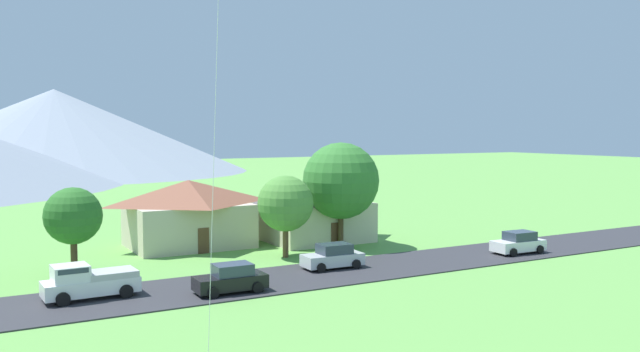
{
  "coord_description": "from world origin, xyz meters",
  "views": [
    {
      "loc": [
        -12.23,
        -7.59,
        9.59
      ],
      "look_at": [
        1.67,
        17.06,
        7.61
      ],
      "focal_mm": 37.0,
      "sensor_mm": 36.0,
      "label": 1
    }
  ],
  "objects_px": {
    "parked_car_white_east_end": "(518,243)",
    "house_left_center": "(189,212)",
    "house_right_center": "(313,209)",
    "tree_center": "(285,204)",
    "tree_near_left": "(73,216)",
    "parked_car_silver_west_end": "(333,257)",
    "pickup_truck_white_west_side": "(88,281)",
    "tree_right_of_center": "(341,181)",
    "parked_car_black_mid_east": "(231,279)"
  },
  "relations": [
    {
      "from": "tree_right_of_center",
      "to": "parked_car_silver_west_end",
      "type": "bearing_deg",
      "value": -124.77
    },
    {
      "from": "tree_near_left",
      "to": "pickup_truck_white_west_side",
      "type": "xyz_separation_m",
      "value": [
        -0.37,
        -7.15,
        -2.86
      ]
    },
    {
      "from": "tree_right_of_center",
      "to": "parked_car_white_east_end",
      "type": "distance_m",
      "value": 14.74
    },
    {
      "from": "house_right_center",
      "to": "parked_car_silver_west_end",
      "type": "xyz_separation_m",
      "value": [
        -4.67,
        -11.35,
        -1.84
      ]
    },
    {
      "from": "tree_right_of_center",
      "to": "parked_car_black_mid_east",
      "type": "height_order",
      "value": "tree_right_of_center"
    },
    {
      "from": "parked_car_white_east_end",
      "to": "house_left_center",
      "type": "bearing_deg",
      "value": 143.34
    },
    {
      "from": "tree_near_left",
      "to": "house_left_center",
      "type": "bearing_deg",
      "value": 33.34
    },
    {
      "from": "house_left_center",
      "to": "tree_near_left",
      "type": "xyz_separation_m",
      "value": [
        -10.02,
        -6.59,
        1.07
      ]
    },
    {
      "from": "parked_car_white_east_end",
      "to": "parked_car_silver_west_end",
      "type": "bearing_deg",
      "value": 171.58
    },
    {
      "from": "parked_car_silver_west_end",
      "to": "pickup_truck_white_west_side",
      "type": "distance_m",
      "value": 16.23
    },
    {
      "from": "parked_car_black_mid_east",
      "to": "tree_near_left",
      "type": "bearing_deg",
      "value": 126.22
    },
    {
      "from": "tree_center",
      "to": "parked_car_black_mid_east",
      "type": "bearing_deg",
      "value": -132.86
    },
    {
      "from": "tree_center",
      "to": "house_right_center",
      "type": "bearing_deg",
      "value": 46.5
    },
    {
      "from": "tree_center",
      "to": "parked_car_white_east_end",
      "type": "relative_size",
      "value": 1.45
    },
    {
      "from": "parked_car_black_mid_east",
      "to": "pickup_truck_white_west_side",
      "type": "distance_m",
      "value": 8.0
    },
    {
      "from": "tree_right_of_center",
      "to": "tree_near_left",
      "type": "bearing_deg",
      "value": -179.32
    },
    {
      "from": "tree_center",
      "to": "parked_car_black_mid_east",
      "type": "xyz_separation_m",
      "value": [
        -7.72,
        -8.32,
        -3.2
      ]
    },
    {
      "from": "house_left_center",
      "to": "parked_car_black_mid_east",
      "type": "bearing_deg",
      "value": -99.84
    },
    {
      "from": "house_left_center",
      "to": "parked_car_black_mid_east",
      "type": "relative_size",
      "value": 2.38
    },
    {
      "from": "tree_center",
      "to": "parked_car_silver_west_end",
      "type": "xyz_separation_m",
      "value": [
        0.95,
        -5.43,
        -3.2
      ]
    },
    {
      "from": "tree_center",
      "to": "pickup_truck_white_west_side",
      "type": "height_order",
      "value": "tree_center"
    },
    {
      "from": "tree_near_left",
      "to": "parked_car_white_east_end",
      "type": "height_order",
      "value": "tree_near_left"
    },
    {
      "from": "tree_center",
      "to": "pickup_truck_white_west_side",
      "type": "xyz_separation_m",
      "value": [
        -15.27,
        -5.68,
        -3.01
      ]
    },
    {
      "from": "parked_car_white_east_end",
      "to": "pickup_truck_white_west_side",
      "type": "height_order",
      "value": "pickup_truck_white_west_side"
    },
    {
      "from": "tree_near_left",
      "to": "tree_center",
      "type": "xyz_separation_m",
      "value": [
        14.9,
        -1.47,
        0.15
      ]
    },
    {
      "from": "house_right_center",
      "to": "parked_car_silver_west_end",
      "type": "bearing_deg",
      "value": -112.35
    },
    {
      "from": "tree_center",
      "to": "parked_car_silver_west_end",
      "type": "height_order",
      "value": "tree_center"
    },
    {
      "from": "tree_near_left",
      "to": "parked_car_white_east_end",
      "type": "distance_m",
      "value": 32.65
    },
    {
      "from": "parked_car_black_mid_east",
      "to": "parked_car_white_east_end",
      "type": "distance_m",
      "value": 24.02
    },
    {
      "from": "house_right_center",
      "to": "parked_car_black_mid_east",
      "type": "distance_m",
      "value": 19.61
    },
    {
      "from": "house_left_center",
      "to": "pickup_truck_white_west_side",
      "type": "xyz_separation_m",
      "value": [
        -10.39,
        -13.74,
        -1.79
      ]
    },
    {
      "from": "pickup_truck_white_west_side",
      "to": "parked_car_silver_west_end",
      "type": "bearing_deg",
      "value": 0.89
    },
    {
      "from": "tree_right_of_center",
      "to": "parked_car_silver_west_end",
      "type": "xyz_separation_m",
      "value": [
        -4.96,
        -7.14,
        -4.58
      ]
    },
    {
      "from": "house_right_center",
      "to": "pickup_truck_white_west_side",
      "type": "distance_m",
      "value": 23.95
    },
    {
      "from": "parked_car_black_mid_east",
      "to": "parked_car_white_east_end",
      "type": "bearing_deg",
      "value": 1.5
    },
    {
      "from": "tree_center",
      "to": "pickup_truck_white_west_side",
      "type": "bearing_deg",
      "value": -159.61
    },
    {
      "from": "tree_near_left",
      "to": "parked_car_silver_west_end",
      "type": "height_order",
      "value": "tree_near_left"
    },
    {
      "from": "tree_right_of_center",
      "to": "pickup_truck_white_west_side",
      "type": "relative_size",
      "value": 1.63
    },
    {
      "from": "house_right_center",
      "to": "house_left_center",
      "type": "bearing_deg",
      "value": 168.47
    },
    {
      "from": "tree_near_left",
      "to": "tree_center",
      "type": "relative_size",
      "value": 0.94
    },
    {
      "from": "tree_right_of_center",
      "to": "parked_car_silver_west_end",
      "type": "height_order",
      "value": "tree_right_of_center"
    },
    {
      "from": "tree_right_of_center",
      "to": "parked_car_black_mid_east",
      "type": "xyz_separation_m",
      "value": [
        -13.64,
        -10.04,
        -4.58
      ]
    },
    {
      "from": "house_right_center",
      "to": "tree_center",
      "type": "bearing_deg",
      "value": -133.5
    },
    {
      "from": "pickup_truck_white_west_side",
      "to": "house_left_center",
      "type": "bearing_deg",
      "value": 52.9
    },
    {
      "from": "parked_car_silver_west_end",
      "to": "parked_car_white_east_end",
      "type": "xyz_separation_m",
      "value": [
        15.34,
        -2.27,
        0.0
      ]
    },
    {
      "from": "tree_near_left",
      "to": "pickup_truck_white_west_side",
      "type": "bearing_deg",
      "value": -92.99
    },
    {
      "from": "tree_right_of_center",
      "to": "pickup_truck_white_west_side",
      "type": "xyz_separation_m",
      "value": [
        -21.19,
        -7.4,
        -4.39
      ]
    },
    {
      "from": "tree_near_left",
      "to": "tree_right_of_center",
      "type": "bearing_deg",
      "value": 0.68
    },
    {
      "from": "parked_car_white_east_end",
      "to": "pickup_truck_white_west_side",
      "type": "bearing_deg",
      "value": 176.34
    },
    {
      "from": "house_right_center",
      "to": "tree_near_left",
      "type": "relative_size",
      "value": 1.55
    }
  ]
}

